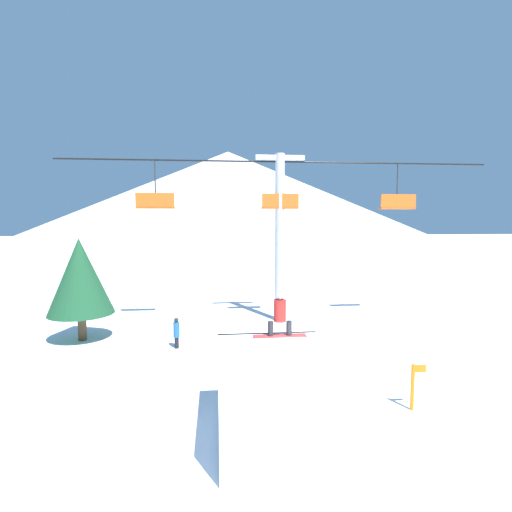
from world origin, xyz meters
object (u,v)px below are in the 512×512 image
(snowboarder, at_px, (280,314))
(trail_marker, at_px, (413,385))
(snow_ramp, at_px, (276,396))
(pine_tree_near, at_px, (80,276))
(distant_skier, at_px, (176,332))

(snowboarder, height_order, trail_marker, snowboarder)
(snow_ramp, xyz_separation_m, snowboarder, (0.28, 1.28, 1.63))
(trail_marker, bearing_deg, pine_tree_near, 146.15)
(snowboarder, xyz_separation_m, pine_tree_near, (-7.29, 7.02, 0.06))
(distant_skier, bearing_deg, snowboarder, -59.85)
(pine_tree_near, bearing_deg, distant_skier, -19.90)
(trail_marker, bearing_deg, distant_skier, 139.46)
(snow_ramp, height_order, trail_marker, snow_ramp)
(pine_tree_near, bearing_deg, trail_marker, -33.85)
(snow_ramp, bearing_deg, pine_tree_near, 130.18)
(pine_tree_near, xyz_separation_m, distant_skier, (4.07, -1.47, -2.05))
(pine_tree_near, relative_size, trail_marker, 3.44)
(snow_ramp, height_order, pine_tree_near, pine_tree_near)
(snow_ramp, bearing_deg, distant_skier, 113.30)
(snow_ramp, relative_size, snowboarder, 2.37)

